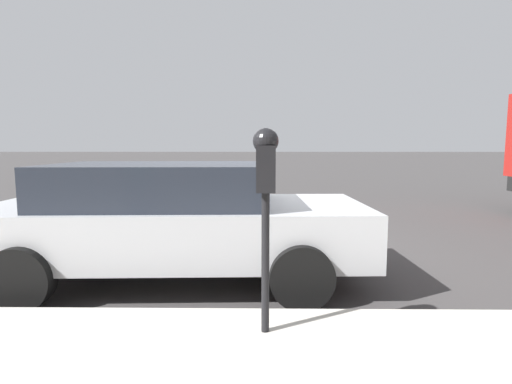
{
  "coord_description": "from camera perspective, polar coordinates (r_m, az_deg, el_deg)",
  "views": [
    {
      "loc": [
        -5.56,
        -0.39,
        1.59
      ],
      "look_at": [
        -2.17,
        -0.35,
        1.2
      ],
      "focal_mm": 28.0,
      "sensor_mm": 36.0,
      "label": 1
    }
  ],
  "objects": [
    {
      "name": "car_silver",
      "position": [
        4.83,
        -11.74,
        -3.65
      ],
      "size": [
        2.16,
        4.45,
        1.39
      ],
      "rotation": [
        0.0,
        0.0,
        3.18
      ],
      "color": "#B7BABF",
      "rests_on": "ground_plane"
    },
    {
      "name": "ground_plane",
      "position": [
        5.79,
        -3.22,
        -9.39
      ],
      "size": [
        220.0,
        220.0,
        0.0
      ],
      "primitive_type": "plane",
      "color": "#3D3A3A"
    },
    {
      "name": "parking_meter",
      "position": [
        2.94,
        1.38,
        2.03
      ],
      "size": [
        0.21,
        0.19,
        1.55
      ],
      "color": "black",
      "rests_on": "sidewalk"
    }
  ]
}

